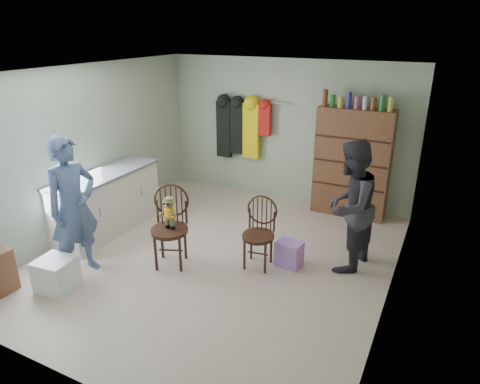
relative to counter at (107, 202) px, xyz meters
The scene contains 11 objects.
ground_plane 2.01m from the counter, ahead, with size 5.00×5.00×0.00m, color beige.
room_walls 2.30m from the counter, 15.25° to the left, with size 5.00×5.00×5.00m.
counter is the anchor object (origin of this frame).
plastic_tub 1.65m from the counter, 69.33° to the right, with size 0.42×0.40×0.40m, color white.
chair_front 1.53m from the counter, 14.66° to the right, with size 0.63×0.63×1.09m.
chair_far 2.54m from the counter, ahead, with size 0.47×0.47×0.95m.
striped_bag 2.93m from the counter, ahead, with size 0.33×0.25×0.34m, color #E572C6.
person_left 1.30m from the counter, 63.91° to the right, with size 0.66×0.43×1.82m, color #4C608C.
person_right 3.64m from the counter, ahead, with size 0.84×0.66×1.73m, color #2D2B33.
dresser 3.96m from the counter, 35.68° to the left, with size 1.20×0.39×2.07m.
coat_rack 2.74m from the counter, 64.76° to the left, with size 1.42×0.12×1.09m.
Camera 1 is at (2.62, -4.50, 3.01)m, focal length 32.00 mm.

